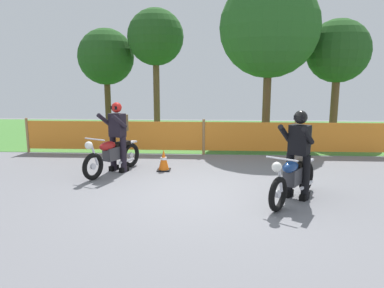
% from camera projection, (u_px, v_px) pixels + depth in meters
% --- Properties ---
extents(ground, '(24.00, 24.00, 0.02)m').
position_uv_depth(ground, '(199.00, 192.00, 7.45)').
color(ground, slate).
extents(grass_verge, '(24.00, 7.96, 0.01)m').
position_uv_depth(grass_verge, '(206.00, 133.00, 14.82)').
color(grass_verge, '#427A33').
rests_on(grass_verge, ground).
extents(barrier_fence, '(10.75, 0.08, 1.05)m').
position_uv_depth(barrier_fence, '(204.00, 136.00, 10.82)').
color(barrier_fence, '#997547').
rests_on(barrier_fence, ground).
extents(tree_leftmost, '(2.54, 2.54, 4.39)m').
position_uv_depth(tree_leftmost, '(106.00, 57.00, 16.74)').
color(tree_leftmost, brown).
rests_on(tree_leftmost, ground).
extents(tree_near_left, '(2.44, 2.44, 5.15)m').
position_uv_depth(tree_near_left, '(156.00, 38.00, 15.92)').
color(tree_near_left, brown).
rests_on(tree_near_left, ground).
extents(tree_near_right, '(3.40, 3.40, 5.60)m').
position_uv_depth(tree_near_right, '(269.00, 28.00, 12.49)').
color(tree_near_right, brown).
rests_on(tree_near_right, ground).
extents(tree_rightmost, '(2.28, 2.28, 4.31)m').
position_uv_depth(tree_rightmost, '(338.00, 52.00, 13.26)').
color(tree_rightmost, brown).
rests_on(tree_rightmost, ground).
extents(motorcycle_lead, '(1.00, 1.81, 0.93)m').
position_uv_depth(motorcycle_lead, '(113.00, 155.00, 8.78)').
color(motorcycle_lead, black).
rests_on(motorcycle_lead, ground).
extents(motorcycle_trailing, '(1.19, 1.70, 0.93)m').
position_uv_depth(motorcycle_trailing, '(293.00, 178.00, 6.84)').
color(motorcycle_trailing, black).
rests_on(motorcycle_trailing, ground).
extents(rider_lead, '(0.70, 0.78, 1.69)m').
position_uv_depth(rider_lead, '(118.00, 133.00, 8.87)').
color(rider_lead, black).
rests_on(rider_lead, ground).
extents(rider_trailing, '(0.72, 0.79, 1.69)m').
position_uv_depth(rider_trailing, '(299.00, 150.00, 6.91)').
color(rider_trailing, black).
rests_on(rider_trailing, ground).
extents(traffic_cone, '(0.32, 0.32, 0.53)m').
position_uv_depth(traffic_cone, '(164.00, 160.00, 9.05)').
color(traffic_cone, black).
rests_on(traffic_cone, ground).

